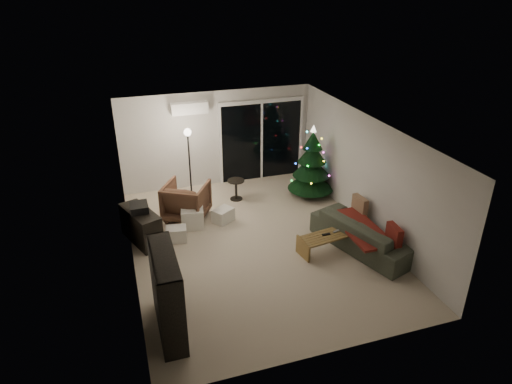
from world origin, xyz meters
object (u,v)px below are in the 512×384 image
(bookshelf, at_px, (156,296))
(christmas_tree, at_px, (312,162))
(coffee_table, at_px, (332,243))
(media_cabinet, at_px, (141,226))
(sofa, at_px, (364,234))
(armchair, at_px, (186,201))

(bookshelf, bearing_deg, christmas_tree, 49.55)
(bookshelf, bearing_deg, coffee_table, 27.02)
(media_cabinet, distance_m, sofa, 4.61)
(media_cabinet, height_order, christmas_tree, christmas_tree)
(sofa, height_order, coffee_table, sofa)
(sofa, xyz_separation_m, coffee_table, (-0.67, 0.05, -0.12))
(coffee_table, height_order, christmas_tree, christmas_tree)
(sofa, bearing_deg, armchair, 35.08)
(bookshelf, xyz_separation_m, armchair, (1.09, 3.58, -0.26))
(bookshelf, distance_m, armchair, 3.75)
(media_cabinet, xyz_separation_m, coffee_table, (3.63, -1.61, -0.15))
(sofa, relative_size, christmas_tree, 1.22)
(coffee_table, bearing_deg, media_cabinet, 147.04)
(bookshelf, xyz_separation_m, media_cabinet, (0.00, 2.84, -0.33))
(media_cabinet, distance_m, coffee_table, 3.97)
(coffee_table, xyz_separation_m, christmas_tree, (0.64, 2.52, 0.72))
(bookshelf, relative_size, media_cabinet, 1.20)
(media_cabinet, xyz_separation_m, sofa, (4.30, -1.66, -0.03))
(media_cabinet, relative_size, coffee_table, 0.86)
(christmas_tree, bearing_deg, armchair, -176.86)
(media_cabinet, height_order, armchair, armchair)
(sofa, distance_m, coffee_table, 0.69)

